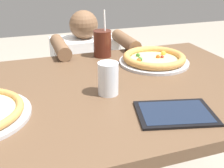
% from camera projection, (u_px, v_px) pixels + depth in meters
% --- Properties ---
extents(dining_table, '(1.30, 0.87, 0.75)m').
position_uv_depth(dining_table, '(107.00, 111.00, 1.11)').
color(dining_table, brown).
rests_on(dining_table, ground).
extents(pizza_far, '(0.33, 0.33, 0.05)m').
position_uv_depth(pizza_far, '(154.00, 59.00, 1.30)').
color(pizza_far, '#B7B7BC').
rests_on(pizza_far, dining_table).
extents(drink_cup_colored, '(0.09, 0.09, 0.23)m').
position_uv_depth(drink_cup_colored, '(102.00, 43.00, 1.38)').
color(drink_cup_colored, '#4C1E14').
rests_on(drink_cup_colored, dining_table).
extents(water_cup_clear, '(0.07, 0.07, 0.12)m').
position_uv_depth(water_cup_clear, '(108.00, 78.00, 0.99)').
color(water_cup_clear, silver).
rests_on(water_cup_clear, dining_table).
extents(tablet, '(0.27, 0.22, 0.01)m').
position_uv_depth(tablet, '(175.00, 113.00, 0.88)').
color(tablet, black).
rests_on(tablet, dining_table).
extents(diner_seated, '(0.43, 0.53, 0.93)m').
position_uv_depth(diner_seated, '(87.00, 90.00, 1.83)').
color(diner_seated, '#333847').
rests_on(diner_seated, ground).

